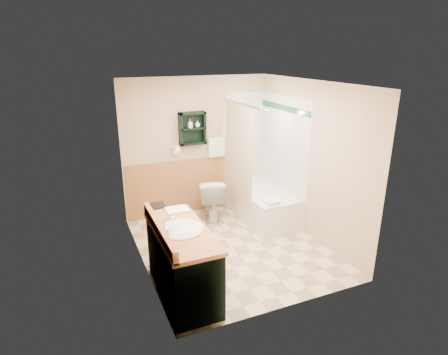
# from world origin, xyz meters

# --- Properties ---
(floor) EXTENTS (3.00, 3.00, 0.00)m
(floor) POSITION_xyz_m (0.00, 0.00, 0.00)
(floor) COLOR beige
(floor) RESTS_ON ground
(back_wall) EXTENTS (2.60, 0.04, 2.40)m
(back_wall) POSITION_xyz_m (0.00, 1.52, 1.20)
(back_wall) COLOR beige
(back_wall) RESTS_ON ground
(left_wall) EXTENTS (0.04, 3.00, 2.40)m
(left_wall) POSITION_xyz_m (-1.32, 0.00, 1.20)
(left_wall) COLOR beige
(left_wall) RESTS_ON ground
(right_wall) EXTENTS (0.04, 3.00, 2.40)m
(right_wall) POSITION_xyz_m (1.32, 0.00, 1.20)
(right_wall) COLOR beige
(right_wall) RESTS_ON ground
(ceiling) EXTENTS (2.60, 3.00, 0.04)m
(ceiling) POSITION_xyz_m (0.00, 0.00, 2.42)
(ceiling) COLOR white
(ceiling) RESTS_ON back_wall
(wainscot_left) EXTENTS (2.98, 2.98, 1.00)m
(wainscot_left) POSITION_xyz_m (-1.29, 0.00, 0.50)
(wainscot_left) COLOR #BA7F4B
(wainscot_left) RESTS_ON left_wall
(wainscot_back) EXTENTS (2.58, 2.58, 1.00)m
(wainscot_back) POSITION_xyz_m (0.00, 1.49, 0.50)
(wainscot_back) COLOR #BA7F4B
(wainscot_back) RESTS_ON back_wall
(mirror_frame) EXTENTS (1.30, 1.30, 1.00)m
(mirror_frame) POSITION_xyz_m (-1.27, -0.55, 1.50)
(mirror_frame) COLOR olive
(mirror_frame) RESTS_ON left_wall
(mirror_glass) EXTENTS (1.20, 1.20, 0.90)m
(mirror_glass) POSITION_xyz_m (-1.27, -0.55, 1.50)
(mirror_glass) COLOR white
(mirror_glass) RESTS_ON left_wall
(tile_right) EXTENTS (1.50, 1.50, 2.10)m
(tile_right) POSITION_xyz_m (1.28, 0.75, 1.05)
(tile_right) COLOR white
(tile_right) RESTS_ON right_wall
(tile_back) EXTENTS (0.95, 0.95, 2.10)m
(tile_back) POSITION_xyz_m (1.03, 1.48, 1.05)
(tile_back) COLOR white
(tile_back) RESTS_ON back_wall
(tile_accent) EXTENTS (1.50, 1.50, 0.10)m
(tile_accent) POSITION_xyz_m (1.27, 0.75, 1.90)
(tile_accent) COLOR #154C2D
(tile_accent) RESTS_ON right_wall
(wall_shelf) EXTENTS (0.45, 0.15, 0.55)m
(wall_shelf) POSITION_xyz_m (-0.10, 1.41, 1.55)
(wall_shelf) COLOR black
(wall_shelf) RESTS_ON back_wall
(hair_dryer) EXTENTS (0.10, 0.24, 0.18)m
(hair_dryer) POSITION_xyz_m (-0.40, 1.43, 1.20)
(hair_dryer) COLOR white
(hair_dryer) RESTS_ON back_wall
(towel_bar) EXTENTS (0.40, 0.06, 0.40)m
(towel_bar) POSITION_xyz_m (0.35, 1.45, 1.35)
(towel_bar) COLOR white
(towel_bar) RESTS_ON back_wall
(curtain_rod) EXTENTS (0.03, 1.60, 0.03)m
(curtain_rod) POSITION_xyz_m (0.53, 0.75, 2.00)
(curtain_rod) COLOR silver
(curtain_rod) RESTS_ON back_wall
(shower_curtain) EXTENTS (1.05, 1.05, 1.70)m
(shower_curtain) POSITION_xyz_m (0.53, 0.92, 1.15)
(shower_curtain) COLOR beige
(shower_curtain) RESTS_ON curtain_rod
(vanity) EXTENTS (0.59, 1.34, 0.85)m
(vanity) POSITION_xyz_m (-0.99, -0.79, 0.43)
(vanity) COLOR black
(vanity) RESTS_ON ground
(bathtub) EXTENTS (0.78, 1.50, 0.52)m
(bathtub) POSITION_xyz_m (0.93, 0.76, 0.26)
(bathtub) COLOR white
(bathtub) RESTS_ON ground
(toilet) EXTENTS (0.61, 0.84, 0.74)m
(toilet) POSITION_xyz_m (0.08, 1.04, 0.37)
(toilet) COLOR white
(toilet) RESTS_ON ground
(counter_towel) EXTENTS (0.28, 0.22, 0.04)m
(counter_towel) POSITION_xyz_m (-0.90, -0.27, 0.87)
(counter_towel) COLOR white
(counter_towel) RESTS_ON vanity
(vanity_book) EXTENTS (0.17, 0.03, 0.23)m
(vanity_book) POSITION_xyz_m (-1.16, -0.00, 0.97)
(vanity_book) COLOR black
(vanity_book) RESTS_ON vanity
(tub_towel) EXTENTS (0.21, 0.18, 0.07)m
(tub_towel) POSITION_xyz_m (0.73, 0.13, 0.55)
(tub_towel) COLOR white
(tub_towel) RESTS_ON bathtub
(soap_bottle_a) EXTENTS (0.07, 0.15, 0.07)m
(soap_bottle_a) POSITION_xyz_m (-0.14, 1.40, 1.60)
(soap_bottle_a) COLOR white
(soap_bottle_a) RESTS_ON wall_shelf
(soap_bottle_b) EXTENTS (0.10, 0.12, 0.08)m
(soap_bottle_b) POSITION_xyz_m (-0.01, 1.40, 1.61)
(soap_bottle_b) COLOR white
(soap_bottle_b) RESTS_ON wall_shelf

